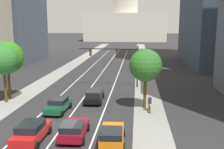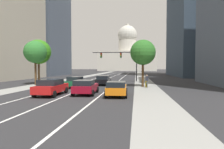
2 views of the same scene
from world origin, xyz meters
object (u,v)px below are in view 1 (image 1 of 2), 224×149
car_orange (112,135)px  car_red (31,131)px  cyclist (150,104)px  capitol_building (125,19)px  fire_hydrant (149,106)px  car_crimson (74,129)px  car_black (94,95)px  car_green (58,105)px  street_tree_far_right (146,65)px  traffic_signal_mast (118,57)px  street_tree_mid_left (3,60)px  street_tree_near_left (7,58)px

car_orange → car_red: bearing=88.1°
car_orange → cyclist: 8.88m
capitol_building → fire_hydrant: bearing=-86.2°
fire_hydrant → car_crimson: bearing=-129.0°
capitol_building → fire_hydrant: (8.00, -119.62, -11.08)m
car_black → car_green: (-3.20, -4.09, -0.01)m
street_tree_far_right → cyclist: bearing=-66.2°
capitol_building → traffic_signal_mast: 109.42m
capitol_building → street_tree_mid_left: capitol_building is taller
street_tree_far_right → fire_hydrant: bearing=-56.9°
car_red → street_tree_near_left: bearing=32.1°
street_tree_far_right → car_orange: bearing=-106.3°
car_crimson → traffic_signal_mast: bearing=-9.2°
traffic_signal_mast → car_crimson: bearing=-96.9°
car_crimson → cyclist: 9.86m
car_crimson → fire_hydrant: size_ratio=4.57×
car_red → street_tree_mid_left: size_ratio=0.66×
car_red → street_tree_near_left: 14.37m
car_green → street_tree_far_right: (9.14, 2.18, 4.02)m
car_black → street_tree_far_right: street_tree_far_right is taller
car_crimson → street_tree_far_right: (5.94, 8.60, 4.00)m
traffic_signal_mast → street_tree_mid_left: street_tree_mid_left is taller
capitol_building → cyclist: bearing=-86.2°
car_red → car_black: car_red is taller
car_red → street_tree_near_left: size_ratio=0.62×
traffic_signal_mast → cyclist: 12.25m
capitol_building → car_green: capitol_building is taller
capitol_building → street_tree_far_right: (7.54, -118.93, -6.77)m
car_red → car_orange: car_red is taller
car_green → cyclist: bearing=-81.4°
car_crimson → street_tree_near_left: size_ratio=0.58×
car_black → car_orange: size_ratio=1.17×
capitol_building → car_black: (1.60, -117.02, -10.77)m
cyclist → car_crimson: bearing=138.4°
street_tree_far_right → street_tree_mid_left: (-16.35, 0.72, 0.27)m
car_crimson → street_tree_mid_left: (-10.41, 9.32, 4.28)m
car_orange → car_green: bearing=39.1°
street_tree_far_right → street_tree_mid_left: size_ratio=0.96×
fire_hydrant → street_tree_far_right: street_tree_far_right is taller
cyclist → street_tree_near_left: (-17.03, 3.20, 4.32)m
car_red → car_orange: 6.40m
car_green → street_tree_far_right: 10.22m
car_crimson → fire_hydrant: (6.39, 7.90, -0.31)m
fire_hydrant → street_tree_far_right: bearing=123.1°
car_green → fire_hydrant: (9.60, 1.49, -0.29)m
car_black → car_green: 5.19m
car_crimson → street_tree_far_right: 11.19m
fire_hydrant → street_tree_near_left: (-16.98, 2.76, 4.71)m
capitol_building → traffic_signal_mast: bearing=-88.0°
car_orange → car_green: car_green is taller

